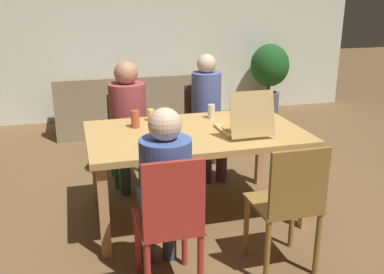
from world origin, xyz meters
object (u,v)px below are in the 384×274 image
object	(u,v)px
dining_table	(195,139)
chair_0	(170,222)
drinking_glass_1	(151,115)
couch	(130,109)
pizza_box_0	(243,126)
person_1	(128,113)
person_2	(208,106)
drinking_glass_0	(211,111)
drinking_glass_2	(135,119)
potted_plant	(269,71)
plate_1	(156,139)
person_0	(164,183)
chair_3	(289,202)
plate_0	(251,116)
chair_2	(204,127)
chair_1	(128,135)

from	to	relation	value
dining_table	chair_0	xyz separation A→B (m)	(-0.44, -0.98, -0.17)
drinking_glass_1	couch	world-z (taller)	drinking_glass_1
pizza_box_0	person_1	bearing A→B (deg)	129.65
person_2	pizza_box_0	distance (m)	0.99
chair_0	couch	world-z (taller)	chair_0
drinking_glass_0	drinking_glass_2	size ratio (longest dim) A/B	0.87
chair_0	person_2	bearing A→B (deg)	66.04
drinking_glass_2	potted_plant	bearing A→B (deg)	47.40
drinking_glass_1	chair_0	bearing A→B (deg)	-95.97
chair_0	person_2	distance (m)	2.01
plate_1	dining_table	bearing A→B (deg)	21.70
dining_table	couch	distance (m)	2.66
person_0	plate_1	size ratio (longest dim) A/B	4.74
chair_0	chair_3	size ratio (longest dim) A/B	1.03
person_1	chair_3	bearing A→B (deg)	-65.43
dining_table	plate_0	world-z (taller)	plate_0
drinking_glass_0	drinking_glass_2	world-z (taller)	drinking_glass_2
drinking_glass_2	chair_0	bearing A→B (deg)	-89.09
chair_0	chair_2	xyz separation A→B (m)	(0.81, 1.96, -0.04)
dining_table	chair_3	world-z (taller)	chair_3
person_1	couch	bearing A→B (deg)	82.20
chair_1	plate_1	bearing A→B (deg)	-85.48
chair_1	pizza_box_0	size ratio (longest dim) A/B	1.97
chair_0	plate_1	bearing A→B (deg)	84.22
chair_1	drinking_glass_1	bearing A→B (deg)	-75.41
dining_table	plate_0	bearing A→B (deg)	23.54
plate_1	drinking_glass_0	distance (m)	0.76
dining_table	chair_2	xyz separation A→B (m)	(0.37, 0.97, -0.21)
chair_1	chair_2	bearing A→B (deg)	2.37
pizza_box_0	drinking_glass_0	xyz separation A→B (m)	(-0.12, 0.47, 0.01)
chair_1	drinking_glass_0	size ratio (longest dim) A/B	6.87
person_2	couch	world-z (taller)	person_2
chair_0	pizza_box_0	distance (m)	1.20
person_0	pizza_box_0	bearing A→B (deg)	40.79
dining_table	person_0	distance (m)	0.94
chair_2	couch	bearing A→B (deg)	108.88
chair_0	person_2	xyz separation A→B (m)	(0.81, 1.83, 0.21)
pizza_box_0	plate_1	distance (m)	0.72
chair_1	potted_plant	xyz separation A→B (m)	(2.49, 2.01, 0.21)
chair_0	chair_2	distance (m)	2.12
chair_2	potted_plant	size ratio (longest dim) A/B	0.84
plate_1	drinking_glass_2	xyz separation A→B (m)	(-0.10, 0.36, 0.06)
pizza_box_0	plate_0	bearing A→B (deg)	58.71
person_2	chair_0	bearing A→B (deg)	-113.96
dining_table	drinking_glass_1	distance (m)	0.50
dining_table	drinking_glass_0	size ratio (longest dim) A/B	13.85
chair_0	chair_1	size ratio (longest dim) A/B	1.10
chair_2	chair_1	bearing A→B (deg)	-177.63
drinking_glass_2	potted_plant	xyz separation A→B (m)	(2.51, 2.72, -0.16)
drinking_glass_2	person_1	bearing A→B (deg)	88.17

